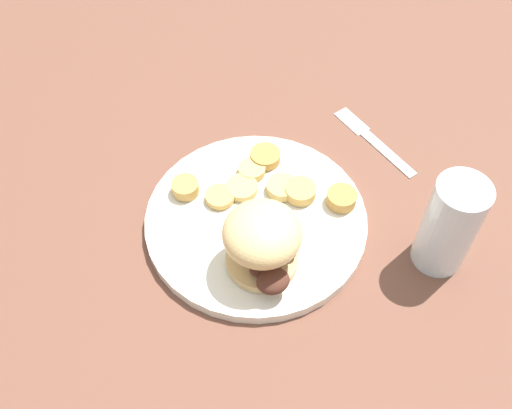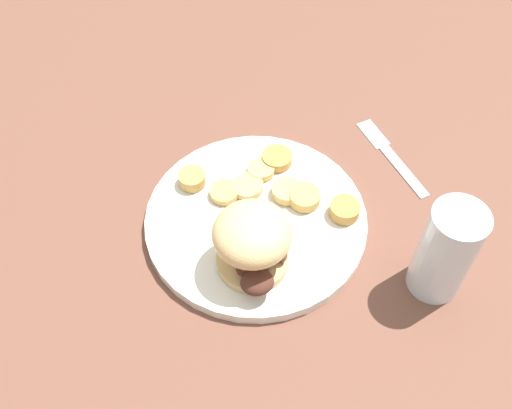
{
  "view_description": "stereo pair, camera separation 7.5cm",
  "coord_description": "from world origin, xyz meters",
  "px_view_note": "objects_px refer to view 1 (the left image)",
  "views": [
    {
      "loc": [
        0.18,
        0.42,
        0.64
      ],
      "look_at": [
        0.0,
        0.0,
        0.04
      ],
      "focal_mm": 42.0,
      "sensor_mm": 36.0,
      "label": 1
    },
    {
      "loc": [
        0.11,
        0.44,
        0.64
      ],
      "look_at": [
        0.0,
        0.0,
        0.04
      ],
      "focal_mm": 42.0,
      "sensor_mm": 36.0,
      "label": 2
    }
  ],
  "objects_px": {
    "dinner_plate": "(256,220)",
    "sandwich": "(263,241)",
    "fork": "(373,140)",
    "drinking_glass": "(450,225)"
  },
  "relations": [
    {
      "from": "sandwich",
      "to": "drinking_glass",
      "type": "xyz_separation_m",
      "value": [
        -0.21,
        0.07,
        0.0
      ]
    },
    {
      "from": "sandwich",
      "to": "fork",
      "type": "bearing_deg",
      "value": -150.23
    },
    {
      "from": "sandwich",
      "to": "fork",
      "type": "xyz_separation_m",
      "value": [
        -0.24,
        -0.14,
        -0.06
      ]
    },
    {
      "from": "dinner_plate",
      "to": "fork",
      "type": "xyz_separation_m",
      "value": [
        -0.22,
        -0.07,
        -0.01
      ]
    },
    {
      "from": "dinner_plate",
      "to": "sandwich",
      "type": "bearing_deg",
      "value": 73.23
    },
    {
      "from": "dinner_plate",
      "to": "drinking_glass",
      "type": "distance_m",
      "value": 0.24
    },
    {
      "from": "dinner_plate",
      "to": "drinking_glass",
      "type": "relative_size",
      "value": 2.11
    },
    {
      "from": "fork",
      "to": "drinking_glass",
      "type": "height_order",
      "value": "drinking_glass"
    },
    {
      "from": "dinner_plate",
      "to": "sandwich",
      "type": "height_order",
      "value": "sandwich"
    },
    {
      "from": "dinner_plate",
      "to": "drinking_glass",
      "type": "xyz_separation_m",
      "value": [
        -0.19,
        0.14,
        0.06
      ]
    }
  ]
}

